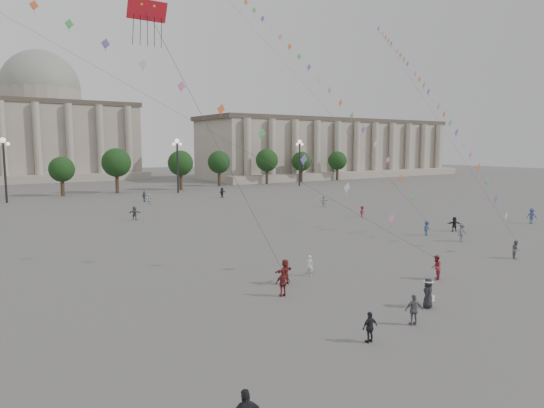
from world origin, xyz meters
TOP-DOWN VIEW (x-y plane):
  - ground at (0.00, 0.00)m, footprint 360.00×360.00m
  - hall_east at (75.00, 93.89)m, footprint 84.00×26.22m
  - hall_central at (0.00, 129.22)m, footprint 48.30×34.30m
  - tree_row at (0.00, 78.00)m, footprint 137.12×5.12m
  - lamp_post_mid_west at (-15.00, 70.00)m, footprint 2.00×0.90m
  - lamp_post_mid_east at (15.00, 70.00)m, footprint 2.00×0.90m
  - lamp_post_far_east at (45.00, 70.00)m, footprint 2.00×0.90m
  - person_crowd_0 at (4.40, 59.15)m, footprint 1.08×0.93m
  - person_crowd_3 at (23.26, 12.64)m, footprint 1.54×1.11m
  - person_crowd_4 at (3.79, 55.09)m, footprint 1.59×1.09m
  - person_crowd_6 at (18.92, 8.63)m, footprint 1.26×0.78m
  - person_crowd_7 at (25.17, 37.28)m, footprint 1.58×0.63m
  - person_crowd_8 at (22.17, 25.78)m, footprint 1.10×0.80m
  - person_crowd_9 at (18.08, 57.22)m, footprint 1.78×1.17m
  - person_crowd_12 at (-3.35, 40.14)m, footprint 1.56×1.44m
  - person_crowd_13 at (-1.26, 7.02)m, footprint 0.65×0.65m
  - person_crowd_14 at (35.54, 10.76)m, footprint 1.39×1.27m
  - tourist_0 at (-5.58, 4.15)m, footprint 1.06×0.58m
  - tourist_1 at (-6.20, -4.00)m, footprint 0.90×0.40m
  - tourist_2 at (-3.95, 6.25)m, footprint 1.68×0.88m
  - tourist_3 at (-2.65, -3.65)m, footprint 1.04×0.76m
  - kite_flyer_0 at (5.55, 1.31)m, footprint 1.07×1.00m
  - kite_flyer_1 at (18.75, 12.70)m, footprint 1.06×0.67m
  - kite_flyer_2 at (16.39, 1.75)m, footprint 0.94×0.93m
  - hat_person at (0.21, -2.27)m, footprint 1.00×0.87m
  - dragon_kite at (-12.77, 6.82)m, footprint 4.75×1.62m
  - kite_train_mid at (13.30, 38.09)m, footprint 11.00×47.97m
  - kite_train_east at (31.41, 24.90)m, footprint 28.72×43.35m

SIDE VIEW (x-z plane):
  - ground at x=0.00m, z-range 0.00..0.00m
  - tourist_1 at x=-6.20m, z-range 0.00..1.51m
  - person_crowd_8 at x=22.17m, z-range 0.00..1.52m
  - person_crowd_13 at x=-1.26m, z-range 0.00..1.52m
  - kite_flyer_2 at x=16.39m, z-range 0.00..1.54m
  - kite_flyer_1 at x=18.75m, z-range 0.00..1.56m
  - person_crowd_3 at x=23.26m, z-range 0.00..1.61m
  - tourist_3 at x=-2.65m, z-range 0.00..1.65m
  - person_crowd_4 at x=3.79m, z-range 0.00..1.65m
  - person_crowd_7 at x=25.17m, z-range 0.00..1.66m
  - tourist_0 at x=-5.58m, z-range 0.00..1.71m
  - tourist_2 at x=-3.95m, z-range 0.00..1.73m
  - person_crowd_0 at x=4.40m, z-range 0.00..1.74m
  - person_crowd_12 at x=-3.35m, z-range 0.00..1.74m
  - kite_flyer_0 at x=5.55m, z-range 0.00..1.74m
  - hat_person at x=0.21m, z-range 0.04..1.77m
  - person_crowd_9 at x=18.08m, z-range 0.00..1.83m
  - person_crowd_14 at x=35.54m, z-range 0.00..1.87m
  - person_crowd_6 at x=18.92m, z-range 0.00..1.88m
  - tree_row at x=0.00m, z-range 1.39..9.39m
  - lamp_post_mid_west at x=-15.00m, z-range 2.03..12.68m
  - lamp_post_mid_east at x=15.00m, z-range 2.03..12.68m
  - lamp_post_far_east at x=45.00m, z-range 2.03..12.68m
  - hall_east at x=75.00m, z-range -0.17..17.03m
  - hall_central at x=0.00m, z-range -3.52..31.98m
  - dragon_kite at x=-12.77m, z-range 7.42..24.42m
  - kite_train_east at x=31.41m, z-range -12.66..48.25m
  - kite_train_mid at x=13.30m, z-range -7.27..60.79m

